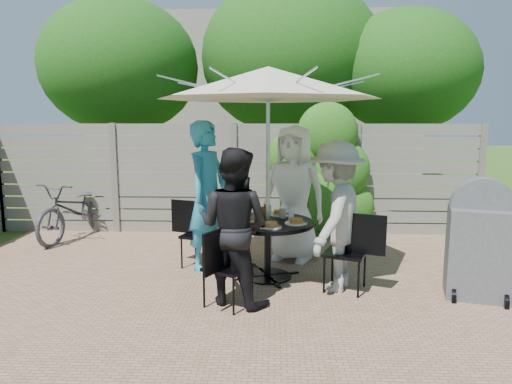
{
  "coord_description": "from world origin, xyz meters",
  "views": [
    {
      "loc": [
        0.67,
        -4.47,
        1.91
      ],
      "look_at": [
        0.44,
        1.03,
        1.03
      ],
      "focal_mm": 32.0,
      "sensor_mm": 36.0,
      "label": 1
    }
  ],
  "objects_px": {
    "chair_front": "(228,283)",
    "person_right": "(336,217)",
    "bbq_grill": "(480,244)",
    "glass_back": "(269,210)",
    "plate_left": "(241,216)",
    "glass_right": "(291,215)",
    "coffee_cup": "(283,213)",
    "plate_extra": "(271,226)",
    "syrup_jug": "(265,213)",
    "bicycle": "(77,209)",
    "patio_table": "(268,238)",
    "chair_back": "(297,239)",
    "plate_back": "(280,213)",
    "person_back": "(294,194)",
    "person_left": "(208,196)",
    "person_front": "(234,227)",
    "plate_front": "(254,225)",
    "plate_right": "(296,222)",
    "umbrella": "(268,83)",
    "chair_right": "(346,268)",
    "glass_left": "(244,215)",
    "chair_left": "(200,248)"
  },
  "relations": [
    {
      "from": "person_left",
      "to": "chair_back",
      "type": "bearing_deg",
      "value": -40.71
    },
    {
      "from": "chair_back",
      "to": "bicycle",
      "type": "bearing_deg",
      "value": -79.51
    },
    {
      "from": "syrup_jug",
      "to": "bbq_grill",
      "type": "xyz_separation_m",
      "value": [
        2.3,
        -0.58,
        -0.2
      ]
    },
    {
      "from": "plate_back",
      "to": "plate_extra",
      "type": "height_order",
      "value": "same"
    },
    {
      "from": "person_back",
      "to": "chair_left",
      "type": "distance_m",
      "value": 1.43
    },
    {
      "from": "person_left",
      "to": "umbrella",
      "type": "bearing_deg",
      "value": -90.0
    },
    {
      "from": "chair_right",
      "to": "glass_right",
      "type": "relative_size",
      "value": 6.42
    },
    {
      "from": "plate_right",
      "to": "umbrella",
      "type": "bearing_deg",
      "value": 156.13
    },
    {
      "from": "bbq_grill",
      "to": "glass_back",
      "type": "bearing_deg",
      "value": 176.54
    },
    {
      "from": "plate_front",
      "to": "syrup_jug",
      "type": "relative_size",
      "value": 1.62
    },
    {
      "from": "plate_back",
      "to": "glass_right",
      "type": "relative_size",
      "value": 1.86
    },
    {
      "from": "plate_left",
      "to": "plate_back",
      "type": "bearing_deg",
      "value": 21.13
    },
    {
      "from": "chair_back",
      "to": "glass_left",
      "type": "bearing_deg",
      "value": -12.74
    },
    {
      "from": "chair_front",
      "to": "person_right",
      "type": "relative_size",
      "value": 0.51
    },
    {
      "from": "glass_left",
      "to": "glass_back",
      "type": "bearing_deg",
      "value": 43.13
    },
    {
      "from": "coffee_cup",
      "to": "bicycle",
      "type": "distance_m",
      "value": 3.67
    },
    {
      "from": "patio_table",
      "to": "glass_right",
      "type": "height_order",
      "value": "glass_right"
    },
    {
      "from": "chair_right",
      "to": "plate_front",
      "type": "height_order",
      "value": "chair_right"
    },
    {
      "from": "person_left",
      "to": "plate_front",
      "type": "xyz_separation_m",
      "value": [
        0.61,
        -0.67,
        -0.21
      ]
    },
    {
      "from": "person_right",
      "to": "glass_back",
      "type": "xyz_separation_m",
      "value": [
        -0.75,
        0.62,
        -0.06
      ]
    },
    {
      "from": "plate_extra",
      "to": "syrup_jug",
      "type": "height_order",
      "value": "syrup_jug"
    },
    {
      "from": "person_left",
      "to": "plate_left",
      "type": "xyz_separation_m",
      "value": [
        0.43,
        -0.19,
        -0.21
      ]
    },
    {
      "from": "glass_left",
      "to": "bicycle",
      "type": "relative_size",
      "value": 0.08
    },
    {
      "from": "chair_front",
      "to": "chair_right",
      "type": "relative_size",
      "value": 0.95
    },
    {
      "from": "plate_extra",
      "to": "plate_back",
      "type": "bearing_deg",
      "value": 81.38
    },
    {
      "from": "plate_back",
      "to": "syrup_jug",
      "type": "relative_size",
      "value": 1.63
    },
    {
      "from": "person_back",
      "to": "glass_right",
      "type": "distance_m",
      "value": 0.78
    },
    {
      "from": "plate_front",
      "to": "bbq_grill",
      "type": "xyz_separation_m",
      "value": [
        2.41,
        -0.18,
        -0.14
      ]
    },
    {
      "from": "person_front",
      "to": "plate_left",
      "type": "distance_m",
      "value": 0.91
    },
    {
      "from": "person_left",
      "to": "person_front",
      "type": "bearing_deg",
      "value": -135.0
    },
    {
      "from": "person_right",
      "to": "plate_right",
      "type": "distance_m",
      "value": 0.48
    },
    {
      "from": "person_right",
      "to": "bbq_grill",
      "type": "relative_size",
      "value": 1.29
    },
    {
      "from": "plate_left",
      "to": "coffee_cup",
      "type": "relative_size",
      "value": 2.17
    },
    {
      "from": "plate_right",
      "to": "plate_front",
      "type": "bearing_deg",
      "value": -158.87
    },
    {
      "from": "chair_front",
      "to": "plate_extra",
      "type": "relative_size",
      "value": 3.56
    },
    {
      "from": "plate_left",
      "to": "glass_right",
      "type": "distance_m",
      "value": 0.63
    },
    {
      "from": "chair_back",
      "to": "glass_back",
      "type": "height_order",
      "value": "chair_back"
    },
    {
      "from": "bicycle",
      "to": "chair_back",
      "type": "bearing_deg",
      "value": -1.1
    },
    {
      "from": "patio_table",
      "to": "chair_back",
      "type": "relative_size",
      "value": 1.64
    },
    {
      "from": "person_right",
      "to": "plate_front",
      "type": "bearing_deg",
      "value": -66.55
    },
    {
      "from": "chair_left",
      "to": "plate_left",
      "type": "height_order",
      "value": "chair_left"
    },
    {
      "from": "person_back",
      "to": "coffee_cup",
      "type": "bearing_deg",
      "value": -80.69
    },
    {
      "from": "umbrella",
      "to": "bicycle",
      "type": "xyz_separation_m",
      "value": [
        -3.1,
        1.77,
        -1.84
      ]
    },
    {
      "from": "person_front",
      "to": "chair_right",
      "type": "relative_size",
      "value": 1.81
    },
    {
      "from": "umbrella",
      "to": "chair_back",
      "type": "distance_m",
      "value": 2.27
    },
    {
      "from": "person_left",
      "to": "bicycle",
      "type": "relative_size",
      "value": 1.05
    },
    {
      "from": "plate_right",
      "to": "coffee_cup",
      "type": "height_order",
      "value": "coffee_cup"
    },
    {
      "from": "coffee_cup",
      "to": "bbq_grill",
      "type": "bearing_deg",
      "value": -17.92
    },
    {
      "from": "person_front",
      "to": "plate_left",
      "type": "height_order",
      "value": "person_front"
    },
    {
      "from": "chair_right",
      "to": "glass_right",
      "type": "distance_m",
      "value": 0.88
    }
  ]
}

